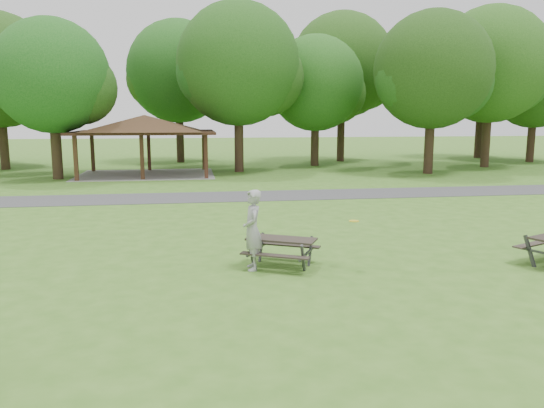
# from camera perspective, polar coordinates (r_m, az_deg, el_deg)

# --- Properties ---
(ground) EXTENTS (160.00, 160.00, 0.00)m
(ground) POSITION_cam_1_polar(r_m,az_deg,el_deg) (11.02, -2.02, -10.24)
(ground) COLOR #3F7120
(ground) RESTS_ON ground
(asphalt_path) EXTENTS (120.00, 3.20, 0.02)m
(asphalt_path) POSITION_cam_1_polar(r_m,az_deg,el_deg) (24.62, -5.84, 0.78)
(asphalt_path) COLOR #414143
(asphalt_path) RESTS_ON ground
(pavilion) EXTENTS (8.60, 7.01, 3.76)m
(pavilion) POSITION_cam_1_polar(r_m,az_deg,el_deg) (34.43, -13.54, 8.15)
(pavilion) COLOR #3C2516
(pavilion) RESTS_ON ground
(tree_row_c) EXTENTS (8.19, 7.80, 10.67)m
(tree_row_c) POSITION_cam_1_polar(r_m,az_deg,el_deg) (41.43, -27.25, 12.37)
(tree_row_c) COLOR #302115
(tree_row_c) RESTS_ON ground
(tree_row_d) EXTENTS (6.93, 6.60, 9.27)m
(tree_row_d) POSITION_cam_1_polar(r_m,az_deg,el_deg) (33.79, -22.46, 12.28)
(tree_row_d) COLOR #2E2114
(tree_row_d) RESTS_ON ground
(tree_row_e) EXTENTS (8.40, 8.00, 11.02)m
(tree_row_e) POSITION_cam_1_polar(r_m,az_deg,el_deg) (35.62, -3.50, 14.42)
(tree_row_e) COLOR #301F15
(tree_row_e) RESTS_ON ground
(tree_row_f) EXTENTS (7.35, 7.00, 9.55)m
(tree_row_f) POSITION_cam_1_polar(r_m,az_deg,el_deg) (39.98, 4.83, 12.51)
(tree_row_f) COLOR black
(tree_row_f) RESTS_ON ground
(tree_row_g) EXTENTS (7.77, 7.40, 10.25)m
(tree_row_g) POSITION_cam_1_polar(r_m,az_deg,el_deg) (35.86, 17.00, 13.27)
(tree_row_g) COLOR black
(tree_row_g) RESTS_ON ground
(tree_row_h) EXTENTS (8.61, 8.20, 11.37)m
(tree_row_h) POSITION_cam_1_polar(r_m,az_deg,el_deg) (41.81, 22.57, 13.33)
(tree_row_h) COLOR #322116
(tree_row_h) RESTS_ON ground
(tree_row_i) EXTENTS (7.14, 6.80, 9.52)m
(tree_row_i) POSITION_cam_1_polar(r_m,az_deg,el_deg) (47.92, 26.53, 11.14)
(tree_row_i) COLOR #311D16
(tree_row_i) RESTS_ON ground
(tree_deep_b) EXTENTS (8.40, 8.00, 11.13)m
(tree_deep_b) POSITION_cam_1_polar(r_m,az_deg,el_deg) (43.45, -9.91, 13.54)
(tree_deep_b) COLOR black
(tree_deep_b) RESTS_ON ground
(tree_deep_c) EXTENTS (8.82, 8.40, 11.90)m
(tree_deep_c) POSITION_cam_1_polar(r_m,az_deg,el_deg) (44.24, 7.69, 14.25)
(tree_deep_c) COLOR #301E15
(tree_deep_c) RESTS_ON ground
(tree_deep_d) EXTENTS (8.40, 8.00, 11.27)m
(tree_deep_d) POSITION_cam_1_polar(r_m,az_deg,el_deg) (50.72, 21.76, 12.58)
(tree_deep_d) COLOR black
(tree_deep_d) RESTS_ON ground
(picnic_table_middle) EXTENTS (2.14, 1.99, 0.74)m
(picnic_table_middle) POSITION_cam_1_polar(r_m,az_deg,el_deg) (13.22, 1.01, -4.41)
(picnic_table_middle) COLOR #2B251F
(picnic_table_middle) RESTS_ON ground
(frisbee_in_flight) EXTENTS (0.29, 0.29, 0.02)m
(frisbee_in_flight) POSITION_cam_1_polar(r_m,az_deg,el_deg) (13.01, 8.81, -1.82)
(frisbee_in_flight) COLOR gold
(frisbee_in_flight) RESTS_ON ground
(frisbee_thrower) EXTENTS (0.49, 0.73, 1.97)m
(frisbee_thrower) POSITION_cam_1_polar(r_m,az_deg,el_deg) (12.86, -2.11, -2.81)
(frisbee_thrower) COLOR #9D9D9F
(frisbee_thrower) RESTS_ON ground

